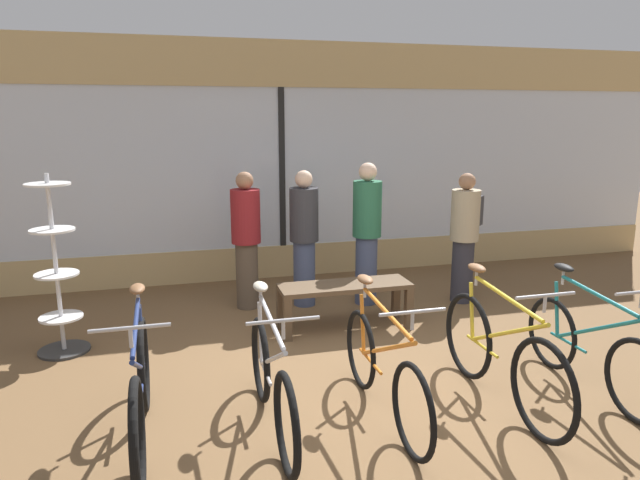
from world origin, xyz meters
name	(u,v)px	position (x,y,z in m)	size (l,w,h in m)	color
ground_plane	(368,389)	(0.00, 0.00, 0.00)	(24.00, 24.00, 0.00)	brown
shop_back_wall	(282,160)	(0.00, 3.54, 1.64)	(12.00, 0.08, 3.20)	tan
bicycle_far_left	(141,391)	(-1.78, -0.35, 0.40)	(0.46, 1.79, 1.05)	black
bicycle_left	(272,382)	(-0.88, -0.42, 0.38)	(0.46, 1.68, 1.02)	black
bicycle_center	(383,369)	(-0.04, -0.43, 0.38)	(0.46, 1.71, 1.01)	black
bicycle_right	(501,355)	(0.92, -0.49, 0.41)	(0.46, 1.77, 1.05)	black
bicycle_far_right	(589,348)	(1.74, -0.49, 0.37)	(0.46, 1.63, 1.01)	black
accessory_rack	(57,281)	(-2.58, 1.50, 0.71)	(0.48, 0.48, 1.72)	#333333
display_bench	(345,292)	(0.23, 1.38, 0.40)	(1.40, 0.44, 0.50)	brown
customer_near_rack	(246,238)	(-0.67, 2.34, 0.84)	(0.35, 0.35, 1.61)	brown
customer_by_window	(465,234)	(1.90, 1.89, 0.84)	(0.55, 0.54, 1.57)	#2D2D38
customer_mid_floor	(367,231)	(0.73, 2.12, 0.89)	(0.43, 0.43, 1.70)	#424C6B
customer_near_bench	(304,236)	(0.00, 2.25, 0.85)	(0.38, 0.38, 1.62)	#424C6B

